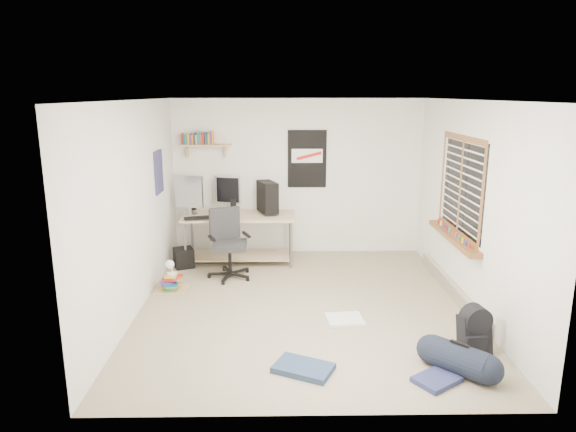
{
  "coord_description": "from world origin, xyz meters",
  "views": [
    {
      "loc": [
        -0.28,
        -5.95,
        2.58
      ],
      "look_at": [
        -0.18,
        0.41,
        1.05
      ],
      "focal_mm": 32.0,
      "sensor_mm": 36.0,
      "label": 1
    }
  ],
  "objects_px": {
    "desk": "(240,239)",
    "backpack": "(474,334)",
    "duffel_bag": "(458,359)",
    "office_chair": "(230,244)",
    "book_stack": "(171,279)"
  },
  "relations": [
    {
      "from": "backpack",
      "to": "duffel_bag",
      "type": "xyz_separation_m",
      "value": [
        -0.29,
        -0.39,
        -0.06
      ]
    },
    {
      "from": "desk",
      "to": "office_chair",
      "type": "bearing_deg",
      "value": -100.4
    },
    {
      "from": "desk",
      "to": "backpack",
      "type": "bearing_deg",
      "value": -51.77
    },
    {
      "from": "desk",
      "to": "backpack",
      "type": "xyz_separation_m",
      "value": [
        2.59,
        -2.95,
        -0.16
      ]
    },
    {
      "from": "backpack",
      "to": "book_stack",
      "type": "xyz_separation_m",
      "value": [
        -3.43,
        1.77,
        -0.05
      ]
    },
    {
      "from": "desk",
      "to": "office_chair",
      "type": "xyz_separation_m",
      "value": [
        -0.09,
        -0.7,
        0.12
      ]
    },
    {
      "from": "backpack",
      "to": "office_chair",
      "type": "bearing_deg",
      "value": 130.32
    },
    {
      "from": "desk",
      "to": "duffel_bag",
      "type": "relative_size",
      "value": 3.0
    },
    {
      "from": "backpack",
      "to": "book_stack",
      "type": "relative_size",
      "value": 0.9
    },
    {
      "from": "desk",
      "to": "backpack",
      "type": "relative_size",
      "value": 4.29
    },
    {
      "from": "office_chair",
      "to": "book_stack",
      "type": "bearing_deg",
      "value": -169.96
    },
    {
      "from": "desk",
      "to": "duffel_bag",
      "type": "xyz_separation_m",
      "value": [
        2.3,
        -3.34,
        -0.22
      ]
    },
    {
      "from": "backpack",
      "to": "duffel_bag",
      "type": "height_order",
      "value": "duffel_bag"
    },
    {
      "from": "office_chair",
      "to": "backpack",
      "type": "distance_m",
      "value": 3.51
    },
    {
      "from": "desk",
      "to": "backpack",
      "type": "height_order",
      "value": "desk"
    }
  ]
}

